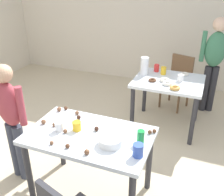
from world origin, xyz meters
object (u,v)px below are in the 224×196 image
object	(u,v)px
mixing_bowl	(110,141)
soda_can	(141,137)
chair_far_table	(178,78)
person_adult_far	(214,58)
dining_table_near	(90,143)
person_girl_near	(11,115)
pitcher_far	(144,66)
dining_table_far	(168,87)

from	to	relation	value
mixing_bowl	soda_can	world-z (taller)	soda_can
chair_far_table	person_adult_far	distance (m)	0.65
dining_table_near	soda_can	distance (m)	0.51
chair_far_table	person_girl_near	bearing A→B (deg)	-119.52
soda_can	pitcher_far	bearing A→B (deg)	104.12
chair_far_table	person_girl_near	size ratio (longest dim) A/B	0.65
dining_table_near	pitcher_far	world-z (taller)	pitcher_far
dining_table_near	person_girl_near	size ratio (longest dim) A/B	0.87
chair_far_table	pitcher_far	bearing A→B (deg)	-122.11
dining_table_far	mixing_bowl	distance (m)	1.70
dining_table_near	person_adult_far	bearing A→B (deg)	67.19
dining_table_near	soda_can	size ratio (longest dim) A/B	9.58
mixing_bowl	dining_table_far	bearing A→B (deg)	83.12
dining_table_far	person_girl_near	bearing A→B (deg)	-128.54
person_adult_far	mixing_bowl	world-z (taller)	person_adult_far
chair_far_table	mixing_bowl	bearing A→B (deg)	-95.80
person_adult_far	dining_table_far	bearing A→B (deg)	-125.81
chair_far_table	mixing_bowl	distance (m)	2.46
mixing_bowl	soda_can	xyz separation A→B (m)	(0.24, 0.12, 0.03)
person_girl_near	dining_table_near	bearing A→B (deg)	2.77
chair_far_table	person_girl_near	xyz separation A→B (m)	(-1.36, -2.40, 0.29)
mixing_bowl	pitcher_far	size ratio (longest dim) A/B	0.82
dining_table_far	chair_far_table	distance (m)	0.76
mixing_bowl	person_girl_near	bearing A→B (deg)	178.30
dining_table_near	chair_far_table	size ratio (longest dim) A/B	1.34
dining_table_near	chair_far_table	xyz separation A→B (m)	(0.49, 2.35, -0.15)
soda_can	pitcher_far	distance (m)	1.69
dining_table_near	dining_table_far	bearing A→B (deg)	74.41
dining_table_near	pitcher_far	bearing A→B (deg)	87.57
person_girl_near	mixing_bowl	world-z (taller)	person_girl_near
soda_can	person_girl_near	bearing A→B (deg)	-176.19
dining_table_near	person_girl_near	xyz separation A→B (m)	(-0.86, -0.04, 0.15)
person_adult_far	pitcher_far	world-z (taller)	person_adult_far
person_girl_near	mixing_bowl	xyz separation A→B (m)	(1.11, -0.03, -0.00)
dining_table_near	person_adult_far	xyz separation A→B (m)	(0.99, 2.36, 0.27)
person_adult_far	pitcher_far	bearing A→B (deg)	-143.67
dining_table_near	mixing_bowl	size ratio (longest dim) A/B	5.52
person_adult_far	mixing_bowl	distance (m)	2.55
person_girl_near	pitcher_far	xyz separation A→B (m)	(0.94, 1.73, 0.09)
chair_far_table	mixing_bowl	xyz separation A→B (m)	(-0.25, -2.43, 0.29)
dining_table_far	person_adult_far	distance (m)	0.97
person_girl_near	mixing_bowl	size ratio (longest dim) A/B	6.32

